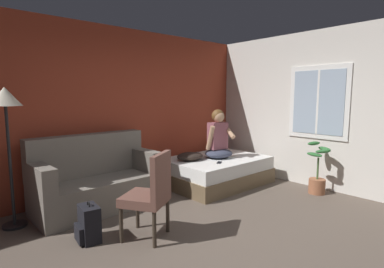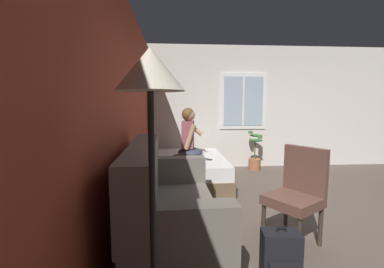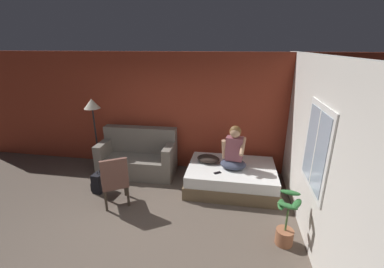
% 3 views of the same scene
% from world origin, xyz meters
% --- Properties ---
extents(ground_plane, '(40.00, 40.00, 0.00)m').
position_xyz_m(ground_plane, '(0.00, 0.00, 0.00)').
color(ground_plane, brown).
extents(wall_back_accent, '(10.69, 0.16, 2.70)m').
position_xyz_m(wall_back_accent, '(0.00, 2.58, 1.35)').
color(wall_back_accent, '#993823').
rests_on(wall_back_accent, ground).
extents(wall_side_with_window, '(0.19, 6.41, 2.70)m').
position_xyz_m(wall_side_with_window, '(2.92, 0.01, 1.35)').
color(wall_side_with_window, silver).
rests_on(wall_side_with_window, ground).
extents(bed, '(1.82, 1.32, 0.48)m').
position_xyz_m(bed, '(1.69, 1.70, 0.24)').
color(bed, brown).
rests_on(bed, ground).
extents(couch, '(1.72, 0.87, 1.04)m').
position_xyz_m(couch, '(-0.44, 2.03, 0.39)').
color(couch, slate).
rests_on(couch, ground).
extents(side_chair, '(0.63, 0.63, 0.98)m').
position_xyz_m(side_chair, '(-0.38, 0.71, 0.53)').
color(side_chair, '#382D23').
rests_on(side_chair, ground).
extents(person_seated, '(0.58, 0.51, 0.88)m').
position_xyz_m(person_seated, '(1.72, 1.68, 0.84)').
color(person_seated, '#383D51').
rests_on(person_seated, bed).
extents(backpack, '(0.26, 0.32, 0.46)m').
position_xyz_m(backpack, '(-0.94, 1.11, 0.19)').
color(backpack, black).
rests_on(backpack, ground).
extents(throw_pillow, '(0.54, 0.44, 0.14)m').
position_xyz_m(throw_pillow, '(1.20, 1.85, 0.55)').
color(throw_pillow, '#2D231E').
rests_on(throw_pillow, bed).
extents(cell_phone, '(0.16, 0.14, 0.01)m').
position_xyz_m(cell_phone, '(1.43, 1.37, 0.48)').
color(cell_phone, black).
rests_on(cell_phone, bed).
extents(floor_lamp, '(0.36, 0.36, 1.70)m').
position_xyz_m(floor_lamp, '(-1.48, 2.08, 1.43)').
color(floor_lamp, black).
rests_on(floor_lamp, ground).
extents(potted_plant, '(0.39, 0.37, 0.85)m').
position_xyz_m(potted_plant, '(2.53, 0.20, 0.30)').
color(potted_plant, '#995B3D').
rests_on(potted_plant, ground).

